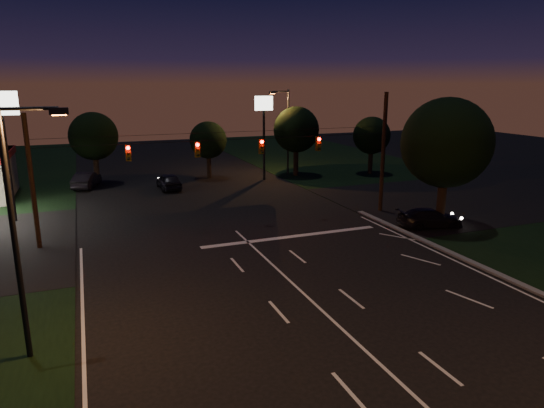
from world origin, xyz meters
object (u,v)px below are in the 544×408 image
tree_right_near (445,144)px  car_cross (430,218)px  utility_pole_right (380,211)px  car_oncoming_b (87,180)px  car_oncoming_a (169,181)px

tree_right_near → car_cross: tree_right_near is taller
utility_pole_right → car_oncoming_b: size_ratio=1.98×
car_oncoming_b → utility_pole_right: bearing=158.0°
car_oncoming_a → car_cross: size_ratio=0.99×
tree_right_near → car_oncoming_a: 24.80m
utility_pole_right → tree_right_near: 7.61m
tree_right_near → car_cross: bearing=-169.2°
tree_right_near → car_oncoming_b: bearing=135.3°
tree_right_near → car_cross: 5.11m
utility_pole_right → tree_right_near: (1.53, -4.83, 5.68)m
utility_pole_right → car_oncoming_b: 27.32m
tree_right_near → car_oncoming_a: size_ratio=1.97×
car_oncoming_b → car_cross: size_ratio=1.02×
utility_pole_right → car_oncoming_b: utility_pole_right is taller
utility_pole_right → car_cross: (0.66, -5.00, 0.65)m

